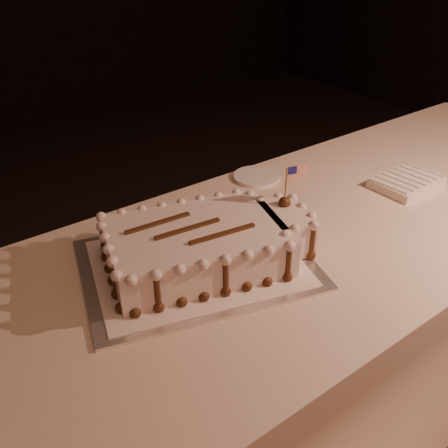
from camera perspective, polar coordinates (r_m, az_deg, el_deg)
banquet_table at (r=1.61m, az=10.02°, el=-11.26°), size 2.40×0.80×0.75m
cake_board at (r=1.19m, az=-3.10°, el=-4.64°), size 0.62×0.53×0.01m
doily at (r=1.19m, az=-3.11°, el=-4.44°), size 0.56×0.48×0.00m
sheet_cake at (r=1.17m, az=-1.85°, el=-2.23°), size 0.53×0.38×0.20m
napkin_stack at (r=1.63m, az=20.11°, el=4.48°), size 0.20×0.15×0.03m
side_plate at (r=1.59m, az=3.73°, el=5.41°), size 0.15×0.15×0.01m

